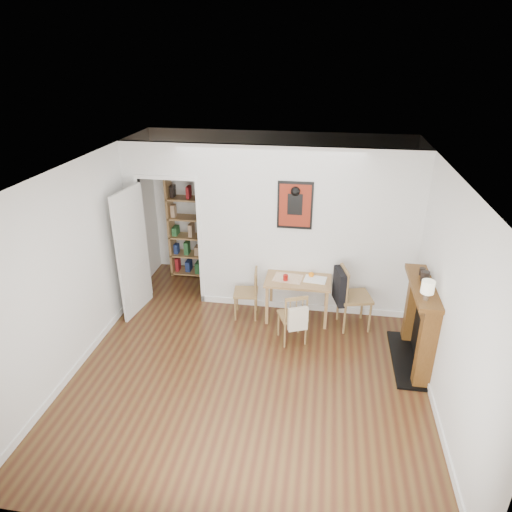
% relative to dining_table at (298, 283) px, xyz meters
% --- Properties ---
extents(ground, '(5.20, 5.20, 0.00)m').
position_rel_dining_table_xyz_m(ground, '(-0.51, -1.10, -0.59)').
color(ground, '#53381B').
rests_on(ground, ground).
extents(room_shell, '(5.20, 5.20, 5.20)m').
position_rel_dining_table_xyz_m(room_shell, '(-0.41, 0.24, 0.71)').
color(room_shell, silver).
rests_on(room_shell, ground).
extents(dining_table, '(0.99, 0.63, 0.67)m').
position_rel_dining_table_xyz_m(dining_table, '(0.00, 0.00, 0.00)').
color(dining_table, '#A2784B').
rests_on(dining_table, ground).
extents(chair_left, '(0.44, 0.44, 0.80)m').
position_rel_dining_table_xyz_m(chair_left, '(-0.79, -0.08, -0.19)').
color(chair_left, olive).
rests_on(chair_left, ground).
extents(chair_right, '(0.65, 0.59, 0.98)m').
position_rel_dining_table_xyz_m(chair_right, '(0.83, -0.12, -0.09)').
color(chair_right, olive).
rests_on(chair_right, ground).
extents(chair_front, '(0.52, 0.54, 0.79)m').
position_rel_dining_table_xyz_m(chair_front, '(-0.02, -0.64, -0.19)').
color(chair_front, olive).
rests_on(chair_front, ground).
extents(bookshelf, '(0.79, 0.32, 1.87)m').
position_rel_dining_table_xyz_m(bookshelf, '(-2.01, 1.20, 0.33)').
color(bookshelf, '#A2784B').
rests_on(bookshelf, ground).
extents(fireplace, '(0.45, 1.25, 1.16)m').
position_rel_dining_table_xyz_m(fireplace, '(1.65, -0.85, 0.02)').
color(fireplace, brown).
rests_on(fireplace, ground).
extents(red_glass, '(0.07, 0.07, 0.09)m').
position_rel_dining_table_xyz_m(red_glass, '(-0.19, -0.09, 0.13)').
color(red_glass, maroon).
rests_on(red_glass, dining_table).
extents(orange_fruit, '(0.08, 0.08, 0.08)m').
position_rel_dining_table_xyz_m(orange_fruit, '(0.19, 0.09, 0.12)').
color(orange_fruit, orange).
rests_on(orange_fruit, dining_table).
extents(placemat, '(0.46, 0.37, 0.00)m').
position_rel_dining_table_xyz_m(placemat, '(-0.16, -0.00, 0.08)').
color(placemat, beige).
rests_on(placemat, dining_table).
extents(notebook, '(0.35, 0.27, 0.02)m').
position_rel_dining_table_xyz_m(notebook, '(0.25, 0.00, 0.09)').
color(notebook, white).
rests_on(notebook, dining_table).
extents(mantel_lamp, '(0.15, 0.15, 0.24)m').
position_rel_dining_table_xyz_m(mantel_lamp, '(1.57, -1.22, 0.72)').
color(mantel_lamp, silver).
rests_on(mantel_lamp, fireplace).
extents(ceramic_jar_a, '(0.11, 0.11, 0.13)m').
position_rel_dining_table_xyz_m(ceramic_jar_a, '(1.63, -0.75, 0.63)').
color(ceramic_jar_a, black).
rests_on(ceramic_jar_a, fireplace).
extents(ceramic_jar_b, '(0.08, 0.08, 0.10)m').
position_rel_dining_table_xyz_m(ceramic_jar_b, '(1.63, -0.57, 0.62)').
color(ceramic_jar_b, black).
rests_on(ceramic_jar_b, fireplace).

